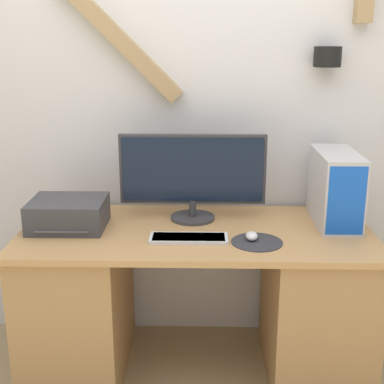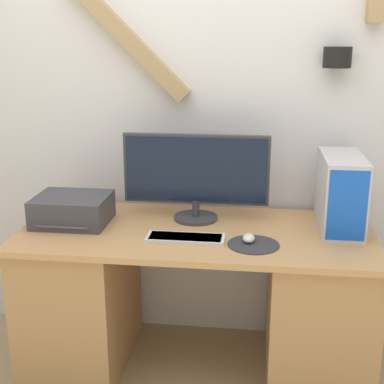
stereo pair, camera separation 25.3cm
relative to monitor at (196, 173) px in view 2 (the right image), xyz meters
The scene contains 8 objects.
wall_back 0.44m from the monitor, 85.16° to the left, with size 6.40×0.19×2.70m.
desk 0.63m from the monitor, 82.77° to the right, with size 1.70×0.76×0.77m.
monitor is the anchor object (origin of this frame).
keyboard 0.38m from the monitor, 92.39° to the right, with size 0.36×0.13×0.02m.
mousepad 0.50m from the monitor, 46.88° to the right, with size 0.24×0.24×0.00m.
mouse 0.46m from the monitor, 46.83° to the right, with size 0.05×0.08×0.04m.
computer_tower 0.71m from the monitor, ahead, with size 0.19×0.43×0.36m.
printer 0.64m from the monitor, 167.20° to the right, with size 0.36×0.30×0.14m.
Camera 2 is at (0.28, -2.03, 1.68)m, focal length 50.00 mm.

